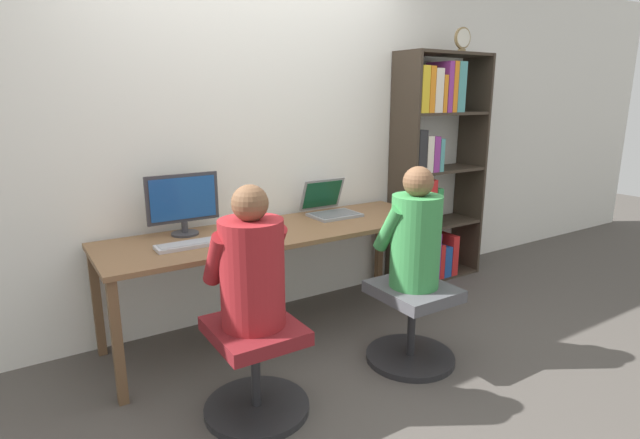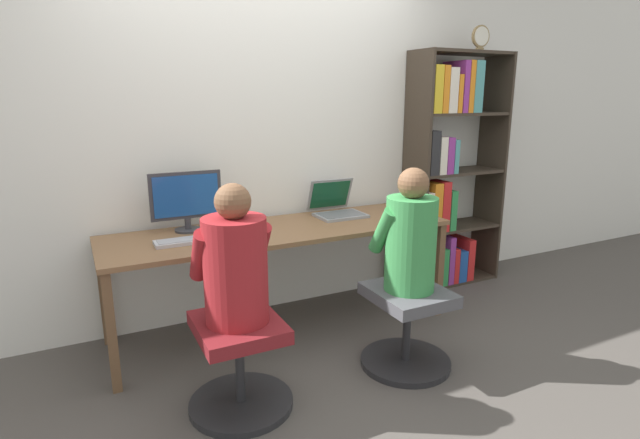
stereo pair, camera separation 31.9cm
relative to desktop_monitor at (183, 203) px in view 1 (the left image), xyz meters
The scene contains 13 objects.
ground_plane 1.21m from the desktop_monitor, 44.02° to the right, with size 14.00×14.00×0.00m, color #4C4742.
wall_back 0.71m from the desktop_monitor, 20.39° to the left, with size 10.00×0.05×2.60m.
desk 0.65m from the desktop_monitor, 19.55° to the right, with size 2.28×0.69×0.72m.
desktop_monitor is the anchor object (origin of this frame).
laptop 1.08m from the desktop_monitor, ahead, with size 0.35×0.35×0.26m.
keyboard 0.33m from the desktop_monitor, 95.46° to the right, with size 0.46×0.13×0.03m.
computer_mouse_by_keyboard 0.42m from the desktop_monitor, 43.71° to the right, with size 0.06×0.09×0.03m.
office_chair_left 1.15m from the desktop_monitor, 88.48° to the right, with size 0.54×0.54×0.48m.
office_chair_right 1.57m from the desktop_monitor, 43.47° to the right, with size 0.54×0.54×0.48m.
person_at_monitor 0.95m from the desktop_monitor, 88.48° to the right, with size 0.38×0.34×0.69m.
person_at_laptop 1.43m from the desktop_monitor, 43.31° to the right, with size 0.35×0.33×0.71m.
bookshelf 2.10m from the desktop_monitor, ahead, with size 0.83×0.33×1.91m.
desk_clock 2.53m from the desktop_monitor, ahead, with size 0.16×0.03×0.18m.
Camera 1 is at (-1.47, -2.47, 1.57)m, focal length 28.00 mm.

